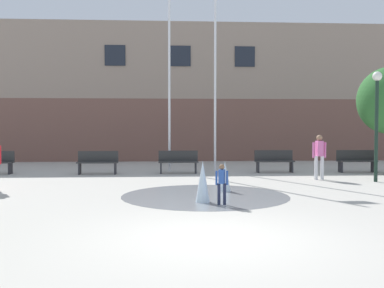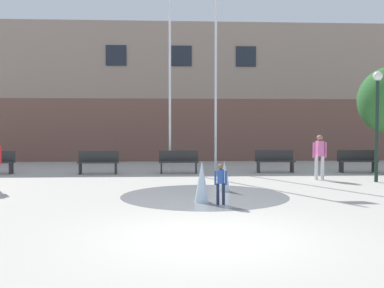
{
  "view_description": "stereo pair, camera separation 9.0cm",
  "coord_description": "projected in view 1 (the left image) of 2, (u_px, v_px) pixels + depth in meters",
  "views": [
    {
      "loc": [
        -0.81,
        -7.48,
        1.89
      ],
      "look_at": [
        0.08,
        7.62,
        1.3
      ],
      "focal_mm": 42.0,
      "sensor_mm": 36.0,
      "label": 1
    },
    {
      "loc": [
        -0.72,
        -7.49,
        1.89
      ],
      "look_at": [
        0.08,
        7.62,
        1.3
      ],
      "focal_mm": 42.0,
      "sensor_mm": 36.0,
      "label": 2
    }
  ],
  "objects": [
    {
      "name": "library_building",
      "position": [
        179.0,
        95.0,
        27.25
      ],
      "size": [
        36.0,
        6.05,
        7.56
      ],
      "color": "brown",
      "rests_on": "ground"
    },
    {
      "name": "park_bench_under_left_flagpole",
      "position": [
        98.0,
        162.0,
        17.85
      ],
      "size": [
        1.6,
        0.44,
        0.91
      ],
      "color": "#28282D",
      "rests_on": "ground"
    },
    {
      "name": "flagpole_left",
      "position": [
        170.0,
        60.0,
        18.85
      ],
      "size": [
        0.8,
        0.1,
        8.85
      ],
      "color": "silver",
      "rests_on": "ground"
    },
    {
      "name": "child_running",
      "position": [
        222.0,
        181.0,
        10.78
      ],
      "size": [
        0.31,
        0.24,
        0.99
      ],
      "rotation": [
        0.0,
        0.0,
        1.23
      ],
      "color": "#1E233D",
      "rests_on": "ground"
    },
    {
      "name": "park_bench_far_right",
      "position": [
        356.0,
        161.0,
        18.59
      ],
      "size": [
        1.6,
        0.44,
        0.91
      ],
      "color": "#28282D",
      "rests_on": "ground"
    },
    {
      "name": "park_bench_center",
      "position": [
        178.0,
        161.0,
        18.15
      ],
      "size": [
        1.6,
        0.44,
        0.91
      ],
      "color": "#28282D",
      "rests_on": "ground"
    },
    {
      "name": "splash_fountain",
      "position": [
        210.0,
        186.0,
        12.09
      ],
      "size": [
        4.56,
        4.56,
        1.04
      ],
      "color": "gray",
      "rests_on": "ground"
    },
    {
      "name": "lamp_post_right_lane",
      "position": [
        377.0,
        110.0,
        15.23
      ],
      "size": [
        0.32,
        0.32,
        3.75
      ],
      "color": "#192D23",
      "rests_on": "ground"
    },
    {
      "name": "flagpole_right",
      "position": [
        216.0,
        57.0,
        18.96
      ],
      "size": [
        0.8,
        0.1,
        9.13
      ],
      "color": "silver",
      "rests_on": "ground"
    },
    {
      "name": "ground_plane",
      "position": [
        214.0,
        238.0,
        7.59
      ],
      "size": [
        100.0,
        100.0,
        0.0
      ],
      "primitive_type": "plane",
      "color": "#B2ADA3"
    },
    {
      "name": "adult_watching",
      "position": [
        319.0,
        153.0,
        15.96
      ],
      "size": [
        0.5,
        0.34,
        1.59
      ],
      "rotation": [
        0.0,
        0.0,
        1.56
      ],
      "color": "silver",
      "rests_on": "ground"
    },
    {
      "name": "park_bench_under_right_flagpole",
      "position": [
        274.0,
        161.0,
        18.5
      ],
      "size": [
        1.6,
        0.44,
        0.91
      ],
      "color": "#28282D",
      "rests_on": "ground"
    }
  ]
}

